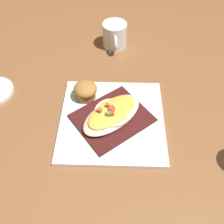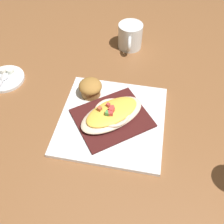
% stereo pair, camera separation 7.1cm
% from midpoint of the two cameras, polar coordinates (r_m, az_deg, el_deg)
% --- Properties ---
extents(ground_plane, '(2.60, 2.60, 0.00)m').
position_cam_midpoint_polar(ground_plane, '(0.74, 2.73, -2.21)').
color(ground_plane, brown).
extents(square_plate, '(0.31, 0.31, 0.01)m').
position_cam_midpoint_polar(square_plate, '(0.74, 2.75, -1.93)').
color(square_plate, white).
rests_on(square_plate, ground_plane).
extents(folded_napkin, '(0.26, 0.25, 0.01)m').
position_cam_midpoint_polar(folded_napkin, '(0.73, 2.78, -1.50)').
color(folded_napkin, '#431716').
rests_on(folded_napkin, square_plate).
extents(gratin_dish, '(0.20, 0.21, 0.05)m').
position_cam_midpoint_polar(gratin_dish, '(0.71, 2.83, -0.48)').
color(gratin_dish, beige).
rests_on(gratin_dish, folded_napkin).
extents(muffin, '(0.07, 0.07, 0.05)m').
position_cam_midpoint_polar(muffin, '(0.77, -2.21, 5.25)').
color(muffin, '#A6743B').
rests_on(muffin, square_plate).
extents(coffee_mug, '(0.09, 0.12, 0.09)m').
position_cam_midpoint_polar(coffee_mug, '(0.97, 6.20, 16.08)').
color(coffee_mug, silver).
rests_on(coffee_mug, ground_plane).
extents(creamer_saucer, '(0.12, 0.12, 0.01)m').
position_cam_midpoint_polar(creamer_saucer, '(0.91, -20.60, 6.82)').
color(creamer_saucer, white).
rests_on(creamer_saucer, ground_plane).
extents(spoon, '(0.03, 0.09, 0.01)m').
position_cam_midpoint_polar(spoon, '(0.90, -20.85, 7.08)').
color(spoon, silver).
rests_on(spoon, creamer_saucer).
extents(creamer_cup_0, '(0.02, 0.02, 0.02)m').
position_cam_midpoint_polar(creamer_cup_0, '(0.91, -19.64, 8.50)').
color(creamer_cup_0, white).
rests_on(creamer_cup_0, creamer_saucer).
extents(creamer_cup_1, '(0.02, 0.02, 0.02)m').
position_cam_midpoint_polar(creamer_cup_1, '(0.92, -21.05, 8.51)').
color(creamer_cup_1, white).
rests_on(creamer_cup_1, creamer_saucer).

